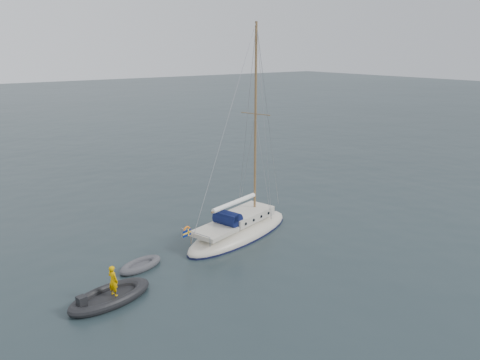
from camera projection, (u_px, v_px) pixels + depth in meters
ground at (274, 235)px, 30.11m from camera, size 300.00×300.00×0.00m
sailboat at (239, 220)px, 29.81m from camera, size 9.66×2.89×13.75m
dinghy at (140, 265)px, 25.57m from camera, size 2.70×1.22×0.39m
rib at (110, 296)px, 22.24m from camera, size 4.28×1.95×1.77m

